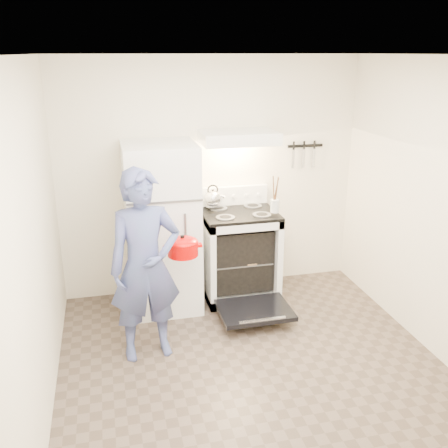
# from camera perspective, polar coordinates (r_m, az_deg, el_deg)

# --- Properties ---
(floor) EXTENTS (3.60, 3.60, 0.00)m
(floor) POSITION_cam_1_polar(r_m,az_deg,el_deg) (4.26, 3.98, -17.19)
(floor) COLOR brown
(floor) RESTS_ON ground
(back_wall) EXTENTS (3.20, 0.02, 2.50)m
(back_wall) POSITION_cam_1_polar(r_m,az_deg,el_deg) (5.33, -1.49, 5.32)
(back_wall) COLOR #F2E7CC
(back_wall) RESTS_ON ground
(refrigerator) EXTENTS (0.70, 0.70, 1.70)m
(refrigerator) POSITION_cam_1_polar(r_m,az_deg,el_deg) (5.03, -7.09, -0.45)
(refrigerator) COLOR white
(refrigerator) RESTS_ON floor
(stove_body) EXTENTS (0.76, 0.65, 0.92)m
(stove_body) POSITION_cam_1_polar(r_m,az_deg,el_deg) (5.33, 1.74, -3.64)
(stove_body) COLOR white
(stove_body) RESTS_ON floor
(cooktop) EXTENTS (0.76, 0.65, 0.03)m
(cooktop) POSITION_cam_1_polar(r_m,az_deg,el_deg) (5.17, 1.79, 1.23)
(cooktop) COLOR black
(cooktop) RESTS_ON stove_body
(backsplash) EXTENTS (0.76, 0.07, 0.20)m
(backsplash) POSITION_cam_1_polar(r_m,az_deg,el_deg) (5.40, 1.01, 3.30)
(backsplash) COLOR white
(backsplash) RESTS_ON cooktop
(oven_door) EXTENTS (0.70, 0.54, 0.04)m
(oven_door) POSITION_cam_1_polar(r_m,az_deg,el_deg) (4.96, 3.52, -9.79)
(oven_door) COLOR black
(oven_door) RESTS_ON floor
(oven_rack) EXTENTS (0.60, 0.52, 0.01)m
(oven_rack) POSITION_cam_1_polar(r_m,az_deg,el_deg) (5.34, 1.74, -3.83)
(oven_rack) COLOR slate
(oven_rack) RESTS_ON stove_body
(range_hood) EXTENTS (0.76, 0.50, 0.12)m
(range_hood) POSITION_cam_1_polar(r_m,az_deg,el_deg) (5.05, 1.65, 9.88)
(range_hood) COLOR white
(range_hood) RESTS_ON back_wall
(knife_strip) EXTENTS (0.40, 0.02, 0.03)m
(knife_strip) POSITION_cam_1_polar(r_m,az_deg,el_deg) (5.56, 9.27, 8.82)
(knife_strip) COLOR black
(knife_strip) RESTS_ON back_wall
(pizza_stone) EXTENTS (0.35, 0.35, 0.02)m
(pizza_stone) POSITION_cam_1_polar(r_m,az_deg,el_deg) (5.28, 2.73, -3.95)
(pizza_stone) COLOR #926E4B
(pizza_stone) RESTS_ON oven_rack
(tea_kettle) EXTENTS (0.21, 0.18, 0.26)m
(tea_kettle) POSITION_cam_1_polar(r_m,az_deg,el_deg) (5.22, -1.29, 3.11)
(tea_kettle) COLOR #B7B7BD
(tea_kettle) RESTS_ON cooktop
(utensil_jar) EXTENTS (0.11, 0.11, 0.13)m
(utensil_jar) POSITION_cam_1_polar(r_m,az_deg,el_deg) (5.06, 5.83, 2.07)
(utensil_jar) COLOR silver
(utensil_jar) RESTS_ON cooktop
(person) EXTENTS (0.65, 0.47, 1.66)m
(person) POSITION_cam_1_polar(r_m,az_deg,el_deg) (4.21, -8.99, -4.81)
(person) COLOR #384E76
(person) RESTS_ON floor
(dutch_oven) EXTENTS (0.34, 0.27, 0.23)m
(dutch_oven) POSITION_cam_1_polar(r_m,az_deg,el_deg) (4.41, -4.74, -2.81)
(dutch_oven) COLOR #C90200
(dutch_oven) RESTS_ON person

